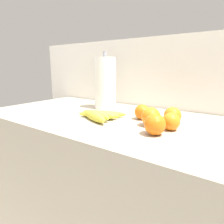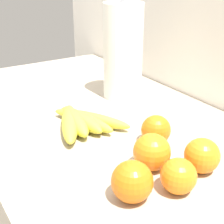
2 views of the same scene
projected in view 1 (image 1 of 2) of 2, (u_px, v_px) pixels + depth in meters
The scene contains 9 objects.
counter at pixel (123, 206), 1.01m from camera, with size 1.44×0.64×0.91m, color #ADA08C.
wall_back at pixel (154, 147), 1.24m from camera, with size 1.84×0.06×1.30m, color silver.
banana_bunch at pixel (97, 115), 0.90m from camera, with size 0.20×0.19×0.04m.
orange_front at pixel (151, 117), 0.79m from camera, with size 0.08×0.08×0.08m, color orange.
orange_right at pixel (142, 112), 0.89m from camera, with size 0.07×0.07×0.07m, color orange.
orange_back_left at pixel (172, 116), 0.82m from camera, with size 0.07×0.07×0.07m, color orange.
orange_center at pixel (155, 124), 0.69m from camera, with size 0.07×0.07×0.07m, color orange.
orange_back_right at pixel (171, 122), 0.74m from camera, with size 0.07×0.07×0.07m, color orange.
paper_towel_roll at pixel (105, 83), 1.11m from camera, with size 0.12×0.12×0.31m.
Camera 1 is at (0.47, -0.74, 1.14)m, focal length 32.03 mm.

